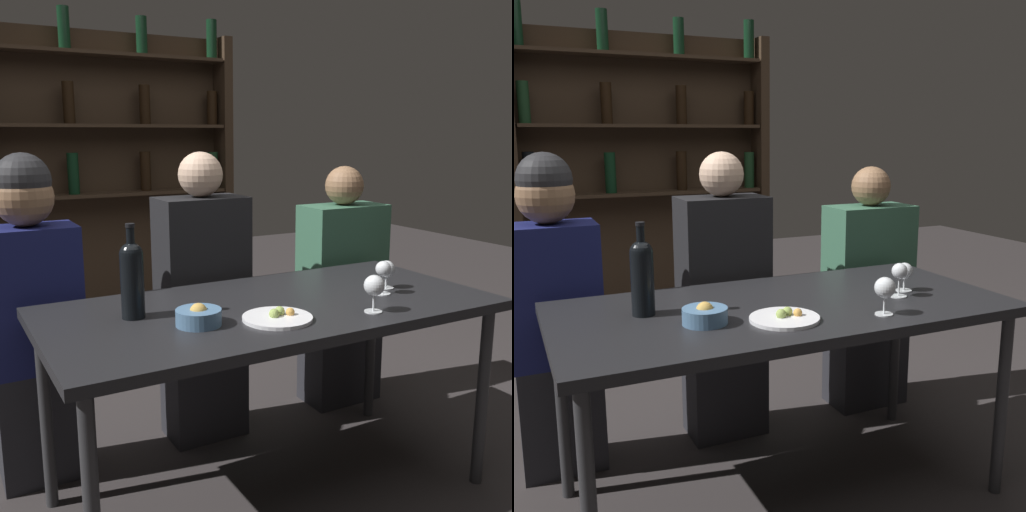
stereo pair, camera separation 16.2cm
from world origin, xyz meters
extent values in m
plane|color=#332D2D|center=(0.00, 0.00, 0.00)|extent=(10.00, 10.00, 0.00)
cube|color=black|center=(0.00, 0.00, 0.72)|extent=(1.58, 0.76, 0.04)
cylinder|color=#2D2D30|center=(-0.73, -0.32, 0.35)|extent=(0.04, 0.04, 0.70)
cylinder|color=#2D2D30|center=(0.73, -0.32, 0.35)|extent=(0.04, 0.04, 0.70)
cylinder|color=#2D2D30|center=(-0.73, 0.32, 0.35)|extent=(0.04, 0.04, 0.70)
cylinder|color=#2D2D30|center=(0.73, 0.32, 0.35)|extent=(0.04, 0.04, 0.70)
cube|color=#38281C|center=(0.00, 2.07, 0.97)|extent=(1.56, 0.02, 1.93)
cube|color=#38281C|center=(-0.78, 1.97, 0.97)|extent=(0.06, 0.18, 1.93)
cube|color=#38281C|center=(0.78, 1.97, 0.97)|extent=(0.06, 0.18, 1.93)
cube|color=#38281C|center=(0.00, 1.97, 0.95)|extent=(1.48, 0.18, 0.02)
cylinder|color=black|center=(-0.69, 1.97, 1.09)|extent=(0.07, 0.07, 0.26)
cylinder|color=black|center=(-0.23, 1.96, 1.08)|extent=(0.07, 0.07, 0.25)
cylinder|color=black|center=(0.23, 1.97, 1.08)|extent=(0.07, 0.07, 0.25)
cylinder|color=#19381E|center=(0.70, 1.96, 1.08)|extent=(0.07, 0.07, 0.24)
cube|color=#38281C|center=(0.00, 1.97, 1.37)|extent=(1.48, 0.18, 0.02)
cylinder|color=#19381E|center=(-0.69, 1.97, 1.49)|extent=(0.07, 0.07, 0.24)
cylinder|color=black|center=(-0.23, 1.96, 1.50)|extent=(0.07, 0.07, 0.24)
cylinder|color=black|center=(0.24, 1.97, 1.50)|extent=(0.07, 0.07, 0.24)
cylinder|color=black|center=(0.70, 1.97, 1.49)|extent=(0.07, 0.07, 0.22)
cube|color=#38281C|center=(0.00, 1.97, 1.78)|extent=(1.48, 0.18, 0.02)
cylinder|color=black|center=(-0.70, 1.96, 1.92)|extent=(0.07, 0.07, 0.25)
cylinder|color=black|center=(-0.23, 1.96, 1.91)|extent=(0.07, 0.07, 0.24)
cylinder|color=black|center=(0.23, 1.97, 1.91)|extent=(0.07, 0.07, 0.23)
cylinder|color=black|center=(0.70, 1.96, 1.92)|extent=(0.07, 0.07, 0.24)
cylinder|color=black|center=(-0.47, 0.08, 0.84)|extent=(0.08, 0.08, 0.21)
sphere|color=black|center=(-0.47, 0.08, 0.95)|extent=(0.08, 0.08, 0.08)
cylinder|color=black|center=(-0.47, 0.08, 0.99)|extent=(0.03, 0.03, 0.09)
cylinder|color=black|center=(-0.47, 0.08, 1.04)|extent=(0.03, 0.03, 0.01)
cylinder|color=silver|center=(0.49, -0.03, 0.74)|extent=(0.06, 0.06, 0.00)
cylinder|color=silver|center=(0.49, -0.03, 0.77)|extent=(0.01, 0.01, 0.06)
sphere|color=silver|center=(0.49, -0.03, 0.81)|extent=(0.06, 0.06, 0.06)
cylinder|color=silver|center=(0.24, -0.25, 0.74)|extent=(0.06, 0.06, 0.00)
cylinder|color=silver|center=(0.24, -0.25, 0.77)|extent=(0.01, 0.01, 0.07)
sphere|color=silver|center=(0.24, -0.25, 0.83)|extent=(0.07, 0.07, 0.07)
cylinder|color=silver|center=(0.42, -0.09, 0.74)|extent=(0.06, 0.06, 0.00)
cylinder|color=silver|center=(0.42, -0.09, 0.78)|extent=(0.01, 0.01, 0.08)
sphere|color=silver|center=(0.42, -0.09, 0.83)|extent=(0.06, 0.06, 0.06)
cylinder|color=white|center=(-0.08, -0.17, 0.74)|extent=(0.23, 0.23, 0.01)
sphere|color=gold|center=(-0.04, -0.17, 0.76)|extent=(0.03, 0.03, 0.03)
sphere|color=#99B256|center=(-0.09, -0.17, 0.76)|extent=(0.03, 0.03, 0.03)
sphere|color=#99B256|center=(-0.06, -0.15, 0.76)|extent=(0.03, 0.03, 0.03)
cylinder|color=#4C7299|center=(-0.32, -0.09, 0.76)|extent=(0.14, 0.14, 0.05)
sphere|color=gold|center=(-0.32, -0.09, 0.78)|extent=(0.06, 0.06, 0.06)
cube|color=#26262B|center=(-0.72, 0.54, 0.23)|extent=(0.31, 0.22, 0.45)
cube|color=navy|center=(-0.72, 0.54, 0.72)|extent=(0.35, 0.22, 0.54)
sphere|color=#8C6647|center=(-0.72, 0.54, 1.10)|extent=(0.21, 0.21, 0.21)
sphere|color=#262628|center=(-0.72, 0.54, 1.16)|extent=(0.20, 0.20, 0.20)
cube|color=#26262B|center=(-0.02, 0.54, 0.23)|extent=(0.33, 0.22, 0.45)
cube|color=black|center=(-0.02, 0.54, 0.76)|extent=(0.37, 0.22, 0.61)
sphere|color=beige|center=(-0.02, 0.54, 1.16)|extent=(0.19, 0.19, 0.19)
cube|color=#26262B|center=(0.72, 0.54, 0.23)|extent=(0.36, 0.22, 0.45)
cube|color=#38664C|center=(0.72, 0.54, 0.72)|extent=(0.40, 0.22, 0.54)
sphere|color=#8C6647|center=(0.72, 0.54, 1.08)|extent=(0.18, 0.18, 0.18)
camera|label=1|loc=(-1.03, -1.74, 1.32)|focal=42.00mm
camera|label=2|loc=(-0.89, -1.81, 1.32)|focal=42.00mm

